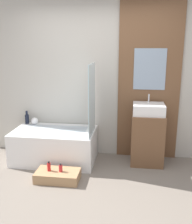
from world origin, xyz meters
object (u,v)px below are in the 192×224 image
(bottle_soap_primary, at_px, (49,167))
(bottle_soap_secondary, at_px, (61,168))
(vase_round_light, at_px, (35,121))
(sink, at_px, (149,109))
(bathtub, at_px, (55,145))
(vase_tall_dark, at_px, (27,118))
(wooden_step_bench, at_px, (58,176))

(bottle_soap_primary, height_order, bottle_soap_secondary, bottle_soap_primary)
(vase_round_light, bearing_deg, sink, -4.37)
(bathtub, bearing_deg, vase_round_light, 147.04)
(vase_tall_dark, relative_size, bottle_soap_secondary, 1.95)
(wooden_step_bench, relative_size, sink, 1.28)
(vase_round_light, xyz_separation_m, bottle_soap_secondary, (0.70, -0.92, -0.39))
(wooden_step_bench, height_order, bottle_soap_primary, bottle_soap_primary)
(vase_tall_dark, height_order, bottle_soap_primary, vase_tall_dark)
(vase_tall_dark, bearing_deg, bottle_soap_primary, -54.26)
(bathtub, distance_m, vase_tall_dark, 0.74)
(bottle_soap_primary, relative_size, bottle_soap_secondary, 1.21)
(bottle_soap_primary, bearing_deg, vase_round_light, 120.13)
(wooden_step_bench, bearing_deg, bathtub, 109.42)
(wooden_step_bench, bearing_deg, bottle_soap_primary, 180.00)
(bottle_soap_secondary, bearing_deg, wooden_step_bench, 180.00)
(wooden_step_bench, bearing_deg, sink, 31.24)
(wooden_step_bench, bearing_deg, bottle_soap_secondary, 0.00)
(sink, relative_size, vase_tall_dark, 2.12)
(bathtub, xyz_separation_m, bottle_soap_primary, (0.10, -0.64, -0.06))
(sink, bearing_deg, bathtub, -174.95)
(vase_tall_dark, relative_size, bottle_soap_primary, 1.61)
(sink, distance_m, bottle_soap_secondary, 1.61)
(bathtub, distance_m, bottle_soap_primary, 0.65)
(wooden_step_bench, height_order, vase_tall_dark, vase_tall_dark)
(vase_round_light, bearing_deg, bathtub, -32.96)
(bathtub, height_order, sink, sink)
(bottle_soap_secondary, bearing_deg, vase_round_light, 127.41)
(wooden_step_bench, relative_size, vase_round_light, 5.20)
(vase_tall_dark, xyz_separation_m, vase_round_light, (0.15, -0.03, -0.03))
(bathtub, height_order, bottle_soap_primary, bathtub)
(bathtub, height_order, bottle_soap_secondary, bathtub)
(vase_tall_dark, bearing_deg, bathtub, -27.84)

